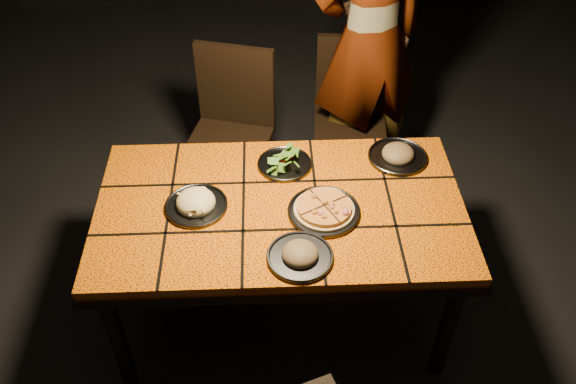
{
  "coord_description": "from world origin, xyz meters",
  "views": [
    {
      "loc": [
        -0.05,
        -1.91,
        2.58
      ],
      "look_at": [
        0.03,
        0.01,
        0.82
      ],
      "focal_mm": 38.0,
      "sensor_mm": 36.0,
      "label": 1
    }
  ],
  "objects_px": {
    "plate_pizza": "(324,210)",
    "plate_pasta": "(196,203)",
    "dining_table": "(280,218)",
    "diner": "(369,41)",
    "chair_far_right": "(350,104)",
    "chair_far_left": "(232,122)"
  },
  "relations": [
    {
      "from": "dining_table",
      "to": "plate_pasta",
      "type": "relative_size",
      "value": 5.94
    },
    {
      "from": "diner",
      "to": "plate_pasta",
      "type": "distance_m",
      "value": 1.42
    },
    {
      "from": "plate_pizza",
      "to": "plate_pasta",
      "type": "distance_m",
      "value": 0.55
    },
    {
      "from": "chair_far_right",
      "to": "diner",
      "type": "distance_m",
      "value": 0.41
    },
    {
      "from": "plate_pizza",
      "to": "plate_pasta",
      "type": "relative_size",
      "value": 1.29
    },
    {
      "from": "chair_far_left",
      "to": "diner",
      "type": "bearing_deg",
      "value": 30.75
    },
    {
      "from": "chair_far_left",
      "to": "chair_far_right",
      "type": "xyz_separation_m",
      "value": [
        0.69,
        0.2,
        -0.03
      ]
    },
    {
      "from": "plate_pizza",
      "to": "plate_pasta",
      "type": "xyz_separation_m",
      "value": [
        -0.55,
        0.06,
        0.01
      ]
    },
    {
      "from": "chair_far_left",
      "to": "diner",
      "type": "relative_size",
      "value": 0.52
    },
    {
      "from": "diner",
      "to": "plate_pizza",
      "type": "relative_size",
      "value": 5.28
    },
    {
      "from": "chair_far_left",
      "to": "plate_pizza",
      "type": "bearing_deg",
      "value": -50.0
    },
    {
      "from": "dining_table",
      "to": "plate_pizza",
      "type": "xyz_separation_m",
      "value": [
        0.19,
        -0.06,
        0.1
      ]
    },
    {
      "from": "dining_table",
      "to": "diner",
      "type": "bearing_deg",
      "value": 64.25
    },
    {
      "from": "diner",
      "to": "plate_pizza",
      "type": "height_order",
      "value": "diner"
    },
    {
      "from": "chair_far_left",
      "to": "chair_far_right",
      "type": "height_order",
      "value": "chair_far_left"
    },
    {
      "from": "plate_pizza",
      "to": "chair_far_right",
      "type": "bearing_deg",
      "value": 76.99
    },
    {
      "from": "dining_table",
      "to": "chair_far_right",
      "type": "relative_size",
      "value": 1.77
    },
    {
      "from": "plate_pizza",
      "to": "plate_pasta",
      "type": "bearing_deg",
      "value": 174.0
    },
    {
      "from": "dining_table",
      "to": "diner",
      "type": "distance_m",
      "value": 1.24
    },
    {
      "from": "diner",
      "to": "plate_pasta",
      "type": "height_order",
      "value": "diner"
    },
    {
      "from": "chair_far_left",
      "to": "plate_pasta",
      "type": "relative_size",
      "value": 3.58
    },
    {
      "from": "plate_pasta",
      "to": "plate_pizza",
      "type": "bearing_deg",
      "value": -6.0
    }
  ]
}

